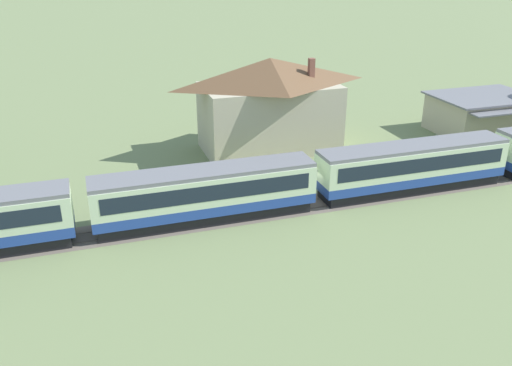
% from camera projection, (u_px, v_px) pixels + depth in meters
% --- Properties ---
extents(ground_plane, '(600.00, 600.00, 0.00)m').
position_uv_depth(ground_plane, '(316.00, 198.00, 45.77)').
color(ground_plane, '#707F51').
extents(passenger_train, '(90.07, 3.17, 4.20)m').
position_uv_depth(passenger_train, '(209.00, 192.00, 41.28)').
color(passenger_train, '#234293').
rests_on(passenger_train, ground_plane).
extents(railway_track, '(133.30, 3.60, 0.04)m').
position_uv_depth(railway_track, '(230.00, 216.00, 42.67)').
color(railway_track, '#665B51').
rests_on(railway_track, ground_plane).
extents(station_building, '(11.18, 9.41, 4.24)m').
position_uv_depth(station_building, '(482.00, 114.00, 61.51)').
color(station_building, '#BCB293').
rests_on(station_building, ground_plane).
extents(station_house_brown_roof, '(14.69, 7.98, 9.50)m').
position_uv_depth(station_house_brown_roof, '(270.00, 103.00, 55.04)').
color(station_house_brown_roof, '#BCB293').
rests_on(station_house_brown_roof, ground_plane).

